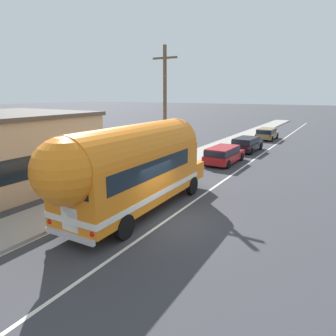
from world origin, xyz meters
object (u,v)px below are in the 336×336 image
object	(u,v)px
car_lead	(224,154)
car_second	(247,143)
utility_pole	(165,109)
painted_bus	(131,166)
car_third	(267,133)

from	to	relation	value
car_lead	car_second	bearing A→B (deg)	89.03
utility_pole	painted_bus	xyz separation A→B (m)	(2.60, -7.32, -2.12)
utility_pole	painted_bus	distance (m)	8.05
painted_bus	car_third	xyz separation A→B (m)	(-0.03, 27.06, -1.51)
utility_pole	car_third	world-z (taller)	utility_pole
utility_pole	painted_bus	world-z (taller)	utility_pole
painted_bus	car_lead	distance (m)	12.20
painted_bus	car_third	bearing A→B (deg)	90.06
painted_bus	car_third	size ratio (longest dim) A/B	2.44
car_second	car_third	bearing A→B (deg)	90.57
car_lead	car_second	size ratio (longest dim) A/B	1.04
painted_bus	car_lead	xyz separation A→B (m)	(-0.04, 12.11, -1.51)
utility_pole	painted_bus	bearing A→B (deg)	-70.42
painted_bus	car_lead	world-z (taller)	painted_bus
utility_pole	car_third	xyz separation A→B (m)	(2.57, 19.74, -3.63)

